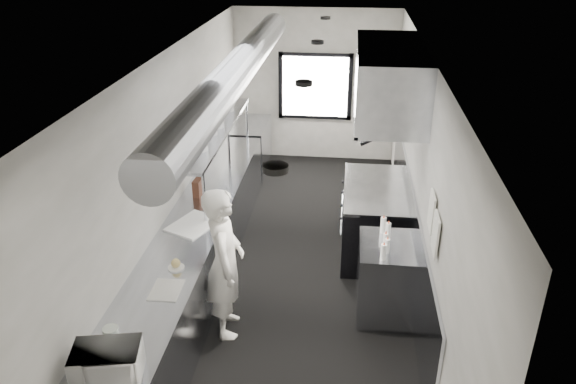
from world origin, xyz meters
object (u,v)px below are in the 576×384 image
(squeeze_bottle_c, at_px, (385,240))
(squeeze_bottle_d, at_px, (388,230))
(small_plate, at_px, (176,268))
(squeeze_bottle_b, at_px, (387,246))
(plate_stack_c, at_px, (215,114))
(exhaust_hood, at_px, (389,80))
(knife_block, at_px, (198,187))
(squeeze_bottle_e, at_px, (383,225))
(range, at_px, (373,218))
(bottle_station, at_px, (386,279))
(plate_stack_b, at_px, (209,123))
(deli_tub_a, at_px, (97,357))
(microwave, at_px, (107,364))
(pass_shelf, at_px, (214,131))
(far_work_table, at_px, (248,147))
(cutting_board, at_px, (193,224))
(squeeze_bottle_a, at_px, (383,252))
(deli_tub_b, at_px, (111,333))
(plate_stack_a, at_px, (197,139))
(line_cook, at_px, (225,263))
(prep_counter, at_px, (194,257))
(plate_stack_d, at_px, (226,99))

(squeeze_bottle_c, relative_size, squeeze_bottle_d, 0.89)
(small_plate, height_order, squeeze_bottle_b, squeeze_bottle_b)
(plate_stack_c, bearing_deg, exhaust_hood, -9.56)
(knife_block, height_order, squeeze_bottle_e, knife_block)
(range, relative_size, squeeze_bottle_b, 9.27)
(exhaust_hood, relative_size, squeeze_bottle_c, 13.61)
(bottle_station, relative_size, plate_stack_b, 3.05)
(deli_tub_a, bearing_deg, microwave, -44.56)
(exhaust_hood, height_order, small_plate, exhaust_hood)
(bottle_station, bearing_deg, exhaust_hood, 92.18)
(microwave, relative_size, squeeze_bottle_c, 2.95)
(range, distance_m, squeeze_bottle_b, 1.65)
(pass_shelf, height_order, knife_block, pass_shelf)
(far_work_table, distance_m, squeeze_bottle_d, 4.41)
(small_plate, distance_m, cutting_board, 0.91)
(squeeze_bottle_a, bearing_deg, squeeze_bottle_c, 82.87)
(plate_stack_c, xyz_separation_m, squeeze_bottle_e, (2.28, -1.52, -0.75))
(far_work_table, distance_m, deli_tub_a, 6.02)
(deli_tub_b, distance_m, squeeze_bottle_d, 3.14)
(squeeze_bottle_a, height_order, squeeze_bottle_e, squeeze_bottle_e)
(pass_shelf, height_order, squeeze_bottle_c, pass_shelf)
(microwave, relative_size, squeeze_bottle_a, 2.60)
(cutting_board, distance_m, squeeze_bottle_b, 2.27)
(plate_stack_b, distance_m, squeeze_bottle_a, 2.99)
(microwave, distance_m, small_plate, 1.56)
(pass_shelf, xyz_separation_m, squeeze_bottle_c, (2.29, -1.73, -0.55))
(pass_shelf, distance_m, small_plate, 2.49)
(squeeze_bottle_d, bearing_deg, deli_tub_a, -137.01)
(squeeze_bottle_a, relative_size, squeeze_bottle_e, 0.93)
(deli_tub_a, bearing_deg, plate_stack_a, 88.27)
(exhaust_hood, distance_m, plate_stack_c, 2.41)
(small_plate, height_order, plate_stack_c, plate_stack_c)
(pass_shelf, distance_m, deli_tub_a, 3.84)
(squeeze_bottle_b, bearing_deg, bottle_station, 76.14)
(cutting_board, bearing_deg, deli_tub_a, -94.26)
(plate_stack_b, bearing_deg, range, -2.38)
(squeeze_bottle_d, bearing_deg, line_cook, -158.80)
(exhaust_hood, distance_m, range, 1.92)
(small_plate, height_order, squeeze_bottle_c, squeeze_bottle_c)
(bottle_station, xyz_separation_m, plate_stack_b, (-2.36, 1.49, 1.27))
(bottle_station, distance_m, squeeze_bottle_e, 0.61)
(range, bearing_deg, exhaust_hood, -0.00)
(squeeze_bottle_e, bearing_deg, squeeze_bottle_d, -62.66)
(exhaust_hood, relative_size, deli_tub_b, 16.11)
(plate_stack_c, bearing_deg, bottle_station, -37.30)
(microwave, relative_size, squeeze_bottle_b, 2.76)
(prep_counter, distance_m, plate_stack_d, 2.68)
(squeeze_bottle_e, bearing_deg, squeeze_bottle_a, -92.11)
(squeeze_bottle_e, bearing_deg, bottle_station, -76.47)
(squeeze_bottle_c, bearing_deg, plate_stack_d, 131.69)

